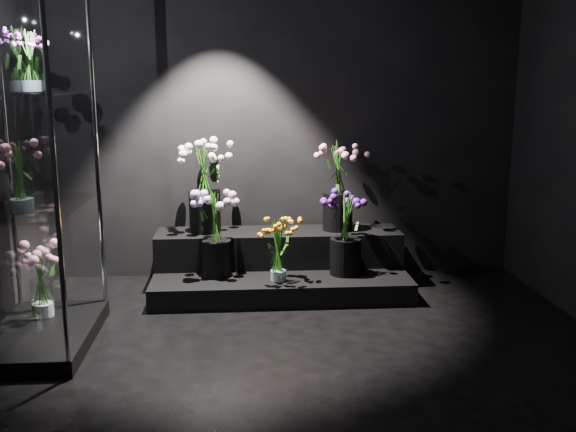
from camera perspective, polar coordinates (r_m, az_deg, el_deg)
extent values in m
plane|color=black|center=(3.84, 1.70, -13.76)|extent=(4.00, 4.00, 0.00)
plane|color=black|center=(5.46, -0.38, 9.13)|extent=(4.00, 0.00, 4.00)
plane|color=black|center=(1.51, 9.81, 1.72)|extent=(4.00, 0.00, 4.00)
cube|color=black|center=(5.20, -0.68, -5.81)|extent=(2.01, 0.90, 0.17)
cube|color=black|center=(5.35, -0.84, -2.79)|extent=(2.01, 0.45, 0.28)
cube|color=black|center=(4.50, -20.96, -9.91)|extent=(0.64, 1.06, 0.11)
cube|color=white|center=(4.27, -21.80, 0.76)|extent=(0.58, 1.00, 0.01)
cube|color=white|center=(4.20, -22.53, 10.04)|extent=(0.58, 1.00, 0.01)
cylinder|color=white|center=(4.90, -0.87, -4.49)|extent=(0.13, 0.13, 0.23)
cylinder|color=black|center=(5.05, -6.38, -3.73)|extent=(0.23, 0.23, 0.29)
cylinder|color=black|center=(5.08, 5.11, -3.59)|extent=(0.25, 0.25, 0.29)
cylinder|color=black|center=(5.30, -7.40, 0.43)|extent=(0.26, 0.26, 0.34)
cylinder|color=black|center=(5.34, 4.43, 0.43)|extent=(0.25, 0.25, 0.32)
cylinder|color=white|center=(4.06, -22.60, 1.91)|extent=(0.14, 0.14, 0.23)
cylinder|color=white|center=(4.37, -21.88, 11.52)|extent=(0.13, 0.13, 0.20)
cylinder|color=white|center=(4.64, -21.01, -6.79)|extent=(0.15, 0.15, 0.27)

